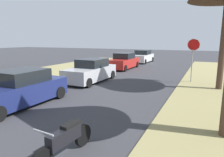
# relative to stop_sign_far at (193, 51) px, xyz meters

# --- Properties ---
(stop_sign_far) EXTENTS (0.82, 0.73, 2.91)m
(stop_sign_far) POSITION_rel_stop_sign_far_xyz_m (0.00, 0.00, 0.00)
(stop_sign_far) COLOR #9EA0A5
(stop_sign_far) RESTS_ON grass_verge_right
(parked_sedan_navy) EXTENTS (1.99, 4.42, 1.57)m
(parked_sedan_navy) POSITION_rel_stop_sign_far_xyz_m (-6.51, -8.50, -1.43)
(parked_sedan_navy) COLOR navy
(parked_sedan_navy) RESTS_ON ground
(parked_sedan_silver) EXTENTS (1.99, 4.42, 1.57)m
(parked_sedan_silver) POSITION_rel_stop_sign_far_xyz_m (-6.38, -2.64, -1.43)
(parked_sedan_silver) COLOR #BCBCC1
(parked_sedan_silver) RESTS_ON ground
(parked_sedan_red) EXTENTS (1.99, 4.42, 1.57)m
(parked_sedan_red) POSITION_rel_stop_sign_far_xyz_m (-6.73, 4.23, -1.43)
(parked_sedan_red) COLOR red
(parked_sedan_red) RESTS_ON ground
(parked_sedan_white) EXTENTS (1.99, 4.42, 1.57)m
(parked_sedan_white) POSITION_rel_stop_sign_far_xyz_m (-6.68, 10.54, -1.43)
(parked_sedan_white) COLOR white
(parked_sedan_white) RESTS_ON ground
(parked_motorcycle) EXTENTS (0.60, 2.05, 0.97)m
(parked_motorcycle) POSITION_rel_stop_sign_far_xyz_m (-2.07, -10.97, -1.67)
(parked_motorcycle) COLOR black
(parked_motorcycle) RESTS_ON ground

